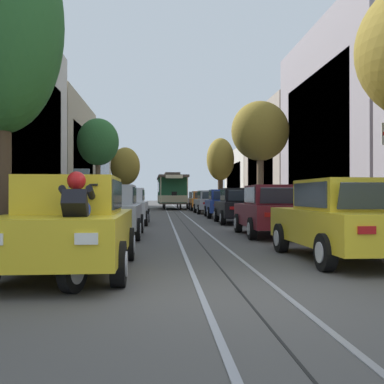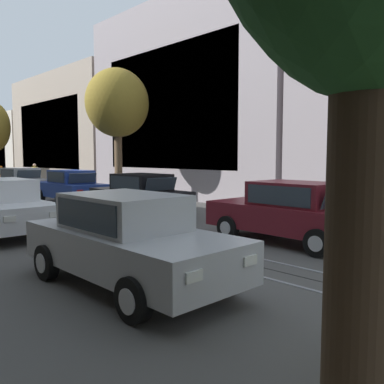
{
  "view_description": "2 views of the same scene",
  "coord_description": "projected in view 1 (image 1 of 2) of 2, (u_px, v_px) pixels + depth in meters",
  "views": [
    {
      "loc": [
        -1.05,
        -5.93,
        1.28
      ],
      "look_at": [
        0.55,
        17.86,
        1.43
      ],
      "focal_mm": 44.31,
      "sensor_mm": 36.0,
      "label": 1
    },
    {
      "loc": [
        -6.52,
        2.93,
        2.22
      ],
      "look_at": [
        1.6,
        11.43,
        1.19
      ],
      "focal_mm": 37.89,
      "sensor_mm": 36.0,
      "label": 2
    }
  ],
  "objects": [
    {
      "name": "cable_car_trolley",
      "position": [
        171.0,
        191.0,
        44.16
      ],
      "size": [
        2.78,
        9.17,
        3.28
      ],
      "color": "#1E5B38",
      "rests_on": "ground"
    },
    {
      "name": "parked_car_maroon_second_right",
      "position": [
        273.0,
        210.0,
        14.78
      ],
      "size": [
        2.05,
        4.38,
        1.58
      ],
      "color": "maroon",
      "rests_on": "ground"
    },
    {
      "name": "street_tree_kerb_left_second",
      "position": [
        98.0,
        143.0,
        26.45
      ],
      "size": [
        2.32,
        1.95,
        5.57
      ],
      "color": "brown",
      "rests_on": "ground"
    },
    {
      "name": "building_facade_right",
      "position": [
        320.0,
        152.0,
        32.66
      ],
      "size": [
        5.92,
        57.09,
        10.57
      ],
      "color": "gray",
      "rests_on": "ground"
    },
    {
      "name": "building_facade_left",
      "position": [
        22.0,
        140.0,
        30.38
      ],
      "size": [
        5.79,
        57.09,
        10.7
      ],
      "color": "tan",
      "rests_on": "ground"
    },
    {
      "name": "parked_car_black_mid_right",
      "position": [
        239.0,
        206.0,
        21.31
      ],
      "size": [
        2.05,
        4.38,
        1.58
      ],
      "color": "black",
      "rests_on": "ground"
    },
    {
      "name": "parked_car_blue_fourth_right",
      "position": [
        223.0,
        203.0,
        26.87
      ],
      "size": [
        2.09,
        4.4,
        1.58
      ],
      "color": "#233D93",
      "rests_on": "ground"
    },
    {
      "name": "parked_car_silver_far_right",
      "position": [
        197.0,
        200.0,
        44.54
      ],
      "size": [
        2.11,
        4.41,
        1.58
      ],
      "color": "#B7B7BC",
      "rests_on": "ground"
    },
    {
      "name": "parked_car_silver_second_left",
      "position": [
        110.0,
        211.0,
        14.43
      ],
      "size": [
        2.01,
        4.37,
        1.58
      ],
      "color": "#B7B7BC",
      "rests_on": "ground"
    },
    {
      "name": "street_tree_kerb_right_mid",
      "position": [
        220.0,
        160.0,
        43.47
      ],
      "size": [
        2.53,
        2.5,
        6.52
      ],
      "color": "#4C3826",
      "rests_on": "ground"
    },
    {
      "name": "parked_car_silver_fifth_right",
      "position": [
        210.0,
        202.0,
        32.59
      ],
      "size": [
        2.07,
        4.39,
        1.58
      ],
      "color": "#B7B7BC",
      "rests_on": "ground"
    },
    {
      "name": "parked_car_yellow_near_right",
      "position": [
        344.0,
        219.0,
        9.25
      ],
      "size": [
        2.07,
        4.39,
        1.58
      ],
      "color": "gold",
      "rests_on": "ground"
    },
    {
      "name": "parked_car_orange_sixth_right",
      "position": [
        202.0,
        201.0,
        38.63
      ],
      "size": [
        2.03,
        4.37,
        1.58
      ],
      "color": "orange",
      "rests_on": "ground"
    },
    {
      "name": "ground_plane",
      "position": [
        177.0,
        216.0,
        28.88
      ],
      "size": [
        160.0,
        160.0,
        0.0
      ],
      "primitive_type": "plane",
      "color": "#4C4947"
    },
    {
      "name": "pedestrian_on_left_pavement",
      "position": [
        80.0,
        200.0,
        31.85
      ],
      "size": [
        0.55,
        0.3,
        1.64
      ],
      "color": "slate",
      "rests_on": "ground"
    },
    {
      "name": "trolley_track_rails",
      "position": [
        175.0,
        213.0,
        32.61
      ],
      "size": [
        1.14,
        65.39,
        0.01
      ],
      "color": "gray",
      "rests_on": "ground"
    },
    {
      "name": "parked_car_yellow_near_left",
      "position": [
        71.0,
        224.0,
        7.85
      ],
      "size": [
        2.04,
        4.38,
        1.58
      ],
      "color": "gold",
      "rests_on": "ground"
    },
    {
      "name": "street_tree_kerb_left_mid",
      "position": [
        125.0,
        167.0,
        42.6
      ],
      "size": [
        2.65,
        2.13,
        5.57
      ],
      "color": "brown",
      "rests_on": "ground"
    },
    {
      "name": "street_tree_kerb_right_second",
      "position": [
        260.0,
        132.0,
        25.71
      ],
      "size": [
        3.14,
        2.66,
        6.38
      ],
      "color": "brown",
      "rests_on": "ground"
    },
    {
      "name": "street_tree_kerb_left_near",
      "position": [
        1.0,
        28.0,
        9.6
      ],
      "size": [
        2.52,
        2.2,
        6.95
      ],
      "color": "#4C3826",
      "rests_on": "ground"
    },
    {
      "name": "pedestrian_on_right_pavement",
      "position": [
        239.0,
        199.0,
        37.53
      ],
      "size": [
        0.55,
        0.42,
        1.73
      ],
      "color": "slate",
      "rests_on": "ground"
    },
    {
      "name": "motorcycle_with_rider",
      "position": [
        77.0,
        223.0,
        6.65
      ],
      "size": [
        0.54,
        1.89,
        1.68
      ],
      "color": "black",
      "rests_on": "ground"
    },
    {
      "name": "parked_car_white_mid_left",
      "position": [
        126.0,
        206.0,
        20.73
      ],
      "size": [
        2.01,
        4.37,
        1.58
      ],
      "color": "silver",
      "rests_on": "ground"
    }
  ]
}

